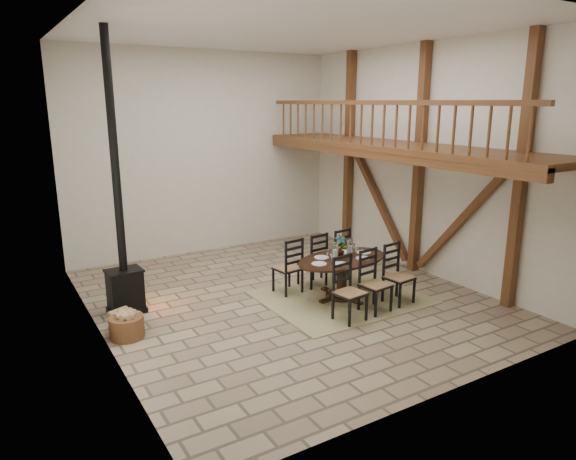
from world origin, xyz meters
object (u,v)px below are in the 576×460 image
wood_stove (122,253)px  log_stack (125,322)px  log_basket (127,326)px  dining_table (342,277)px

wood_stove → log_stack: 1.29m
wood_stove → log_basket: 1.44m
dining_table → wood_stove: wood_stove is taller
dining_table → log_basket: dining_table is taller
dining_table → wood_stove: size_ratio=0.48×
dining_table → wood_stove: 4.15m
dining_table → log_basket: 4.10m
log_stack → wood_stove: bearing=74.3°
dining_table → log_basket: (-4.07, 0.42, -0.23)m
wood_stove → log_basket: (-0.26, -1.07, -0.93)m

